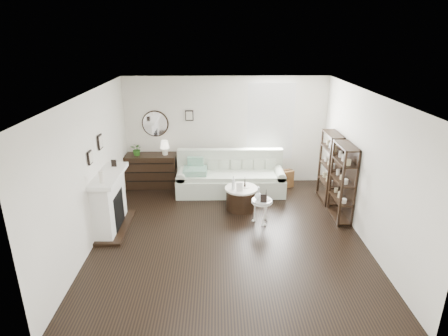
{
  "coord_description": "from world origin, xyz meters",
  "views": [
    {
      "loc": [
        -0.22,
        -6.35,
        3.7
      ],
      "look_at": [
        -0.08,
        0.8,
        1.08
      ],
      "focal_mm": 30.0,
      "sensor_mm": 36.0,
      "label": 1
    }
  ],
  "objects_px": {
    "dresser": "(152,170)",
    "pedestal_table": "(262,202)",
    "sofa": "(230,179)",
    "drum_table": "(241,198)"
  },
  "relations": [
    {
      "from": "sofa",
      "to": "dresser",
      "type": "distance_m",
      "value": 2.01
    },
    {
      "from": "dresser",
      "to": "pedestal_table",
      "type": "xyz_separation_m",
      "value": [
        2.55,
        -2.0,
        0.05
      ]
    },
    {
      "from": "pedestal_table",
      "to": "drum_table",
      "type": "bearing_deg",
      "value": 119.56
    },
    {
      "from": "dresser",
      "to": "drum_table",
      "type": "xyz_separation_m",
      "value": [
        2.17,
        -1.34,
        -0.16
      ]
    },
    {
      "from": "sofa",
      "to": "pedestal_table",
      "type": "bearing_deg",
      "value": -70.24
    },
    {
      "from": "dresser",
      "to": "sofa",
      "type": "bearing_deg",
      "value": -11.23
    },
    {
      "from": "drum_table",
      "to": "pedestal_table",
      "type": "relative_size",
      "value": 1.4
    },
    {
      "from": "drum_table",
      "to": "pedestal_table",
      "type": "height_order",
      "value": "pedestal_table"
    },
    {
      "from": "sofa",
      "to": "drum_table",
      "type": "bearing_deg",
      "value": -77.86
    },
    {
      "from": "sofa",
      "to": "pedestal_table",
      "type": "relative_size",
      "value": 5.04
    }
  ]
}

